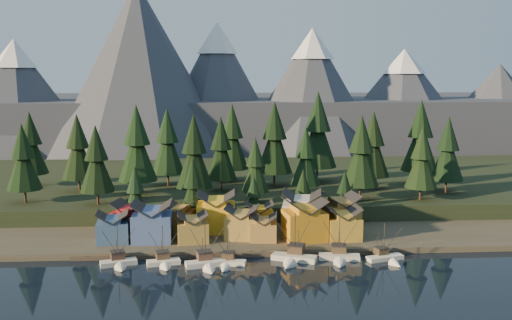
{
  "coord_description": "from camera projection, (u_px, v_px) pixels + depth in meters",
  "views": [
    {
      "loc": [
        -4.69,
        -117.17,
        43.39
      ],
      "look_at": [
        5.0,
        30.0,
        21.36
      ],
      "focal_mm": 40.0,
      "sensor_mm": 36.0,
      "label": 1
    }
  ],
  "objects": [
    {
      "name": "tree_hill_0",
      "position": [
        23.0,
        159.0,
        166.84
      ],
      "size": [
        10.14,
        10.14,
        23.63
      ],
      "color": "#332319",
      "rests_on": "hillside"
    },
    {
      "name": "ground",
      "position": [
        242.0,
        279.0,
        122.35
      ],
      "size": [
        500.0,
        500.0,
        0.0
      ],
      "primitive_type": "plane",
      "color": "black",
      "rests_on": "ground"
    },
    {
      "name": "tree_shore_4",
      "position": [
        345.0,
        194.0,
        162.39
      ],
      "size": [
        6.51,
        6.51,
        15.15
      ],
      "color": "#332319",
      "rests_on": "shore_strip"
    },
    {
      "name": "tree_hill_10",
      "position": [
        318.0,
        132.0,
        199.78
      ],
      "size": [
        13.71,
        13.71,
        31.94
      ],
      "color": "#332319",
      "rests_on": "hillside"
    },
    {
      "name": "tree_hill_3",
      "position": [
        137.0,
        146.0,
        176.41
      ],
      "size": [
        12.29,
        12.29,
        28.62
      ],
      "color": "#332319",
      "rests_on": "hillside"
    },
    {
      "name": "tree_shore_0",
      "position": [
        135.0,
        193.0,
        158.4
      ],
      "size": [
        7.33,
        7.33,
        17.09
      ],
      "color": "#332319",
      "rests_on": "shore_strip"
    },
    {
      "name": "house_front_0",
      "position": [
        113.0,
        226.0,
        143.62
      ],
      "size": [
        8.53,
        8.14,
        7.83
      ],
      "rotation": [
        0.0,
        0.0,
        0.1
      ],
      "color": "#33507A",
      "rests_on": "shore_strip"
    },
    {
      "name": "house_front_2",
      "position": [
        192.0,
        226.0,
        144.41
      ],
      "size": [
        8.68,
        8.73,
        7.48
      ],
      "rotation": [
        0.0,
        0.0,
        0.15
      ],
      "color": "#A6843B",
      "rests_on": "shore_strip"
    },
    {
      "name": "tree_hill_2",
      "position": [
        96.0,
        161.0,
        164.34
      ],
      "size": [
        10.05,
        10.05,
        23.4
      ],
      "color": "#332319",
      "rests_on": "hillside"
    },
    {
      "name": "tree_hill_1",
      "position": [
        78.0,
        149.0,
        183.29
      ],
      "size": [
        10.81,
        10.81,
        25.19
      ],
      "color": "#332319",
      "rests_on": "hillside"
    },
    {
      "name": "house_front_6",
      "position": [
        343.0,
        222.0,
        146.44
      ],
      "size": [
        8.7,
        8.26,
        8.4
      ],
      "rotation": [
        0.0,
        0.0,
        0.04
      ],
      "color": "#B48C2E",
      "rests_on": "shore_strip"
    },
    {
      "name": "boat_2",
      "position": [
        207.0,
        258.0,
        129.44
      ],
      "size": [
        9.99,
        10.5,
        11.43
      ],
      "rotation": [
        0.0,
        0.0,
        0.22
      ],
      "color": "silver",
      "rests_on": "ground"
    },
    {
      "name": "boat_0",
      "position": [
        119.0,
        257.0,
        130.29
      ],
      "size": [
        8.93,
        9.47,
        10.72
      ],
      "rotation": [
        0.0,
        0.0,
        0.3
      ],
      "color": "beige",
      "rests_on": "ground"
    },
    {
      "name": "tree_hill_7",
      "position": [
        255.0,
        167.0,
        167.65
      ],
      "size": [
        8.37,
        8.37,
        19.51
      ],
      "color": "#332319",
      "rests_on": "hillside"
    },
    {
      "name": "tree_hill_8",
      "position": [
        275.0,
        140.0,
        191.1
      ],
      "size": [
        12.39,
        12.39,
        28.86
      ],
      "color": "#332319",
      "rests_on": "hillside"
    },
    {
      "name": "house_front_1",
      "position": [
        152.0,
        220.0,
        144.56
      ],
      "size": [
        9.86,
        9.46,
        10.18
      ],
      "rotation": [
        0.0,
        0.0,
        0.0
      ],
      "color": "#3A548A",
      "rests_on": "shore_strip"
    },
    {
      "name": "tree_shore_3",
      "position": [
        303.0,
        194.0,
        161.57
      ],
      "size": [
        6.74,
        6.74,
        15.7
      ],
      "color": "#332319",
      "rests_on": "shore_strip"
    },
    {
      "name": "boat_1",
      "position": [
        164.0,
        257.0,
        130.72
      ],
      "size": [
        8.24,
        8.77,
        10.18
      ],
      "rotation": [
        0.0,
        0.0,
        0.23
      ],
      "color": "white",
      "rests_on": "ground"
    },
    {
      "name": "boat_6",
      "position": [
        388.0,
        254.0,
        133.84
      ],
      "size": [
        9.57,
        9.98,
        9.79
      ],
      "rotation": [
        0.0,
        0.0,
        0.28
      ],
      "color": "silver",
      "rests_on": "ground"
    },
    {
      "name": "house_back_1",
      "position": [
        180.0,
        216.0,
        152.78
      ],
      "size": [
        8.98,
        9.05,
        8.29
      ],
      "rotation": [
        0.0,
        0.0,
        -0.25
      ],
      "color": "#B87B2F",
      "rests_on": "shore_strip"
    },
    {
      "name": "house_front_5",
      "position": [
        304.0,
        218.0,
        145.59
      ],
      "size": [
        11.51,
        10.76,
        10.62
      ],
      "rotation": [
        0.0,
        0.0,
        0.17
      ],
      "color": "#C5851B",
      "rests_on": "shore_strip"
    },
    {
      "name": "boat_3",
      "position": [
        227.0,
        258.0,
        130.49
      ],
      "size": [
        9.0,
        9.53,
        9.81
      ],
      "rotation": [
        0.0,
        0.0,
        -0.18
      ],
      "color": "silver",
      "rests_on": "ground"
    },
    {
      "name": "house_back_5",
      "position": [
        341.0,
        211.0,
        154.44
      ],
      "size": [
        10.03,
        10.13,
        10.05
      ],
      "rotation": [
        0.0,
        0.0,
        0.13
      ],
      "color": "olive",
      "rests_on": "shore_strip"
    },
    {
      "name": "tree_shore_2",
      "position": [
        254.0,
        197.0,
        160.78
      ],
      "size": [
        6.11,
        6.11,
        14.24
      ],
      "color": "#332319",
      "rests_on": "shore_strip"
    },
    {
      "name": "mountain_ridge",
      "position": [
        219.0,
        105.0,
        329.02
      ],
      "size": [
        560.0,
        190.0,
        90.0
      ],
      "color": "#434756",
      "rests_on": "ground"
    },
    {
      "name": "tree_hill_12",
      "position": [
        373.0,
        146.0,
        187.5
      ],
      "size": [
        11.08,
        11.08,
        25.81
      ],
      "color": "#332319",
      "rests_on": "hillside"
    },
    {
      "name": "tree_hill_14",
      "position": [
        420.0,
        138.0,
        194.31
      ],
      "size": [
        12.56,
        12.56,
        29.26
      ],
      "color": "#332319",
      "rests_on": "hillside"
    },
    {
      "name": "dock",
      "position": [
        239.0,
        253.0,
        138.56
      ],
      "size": [
        80.0,
        4.0,
        1.0
      ],
      "primitive_type": "cube",
      "color": "#41382E",
      "rests_on": "ground"
    },
    {
      "name": "house_back_0",
      "position": [
        130.0,
        217.0,
        150.91
      ],
      "size": [
        9.78,
        9.54,
        8.91
      ],
      "rotation": [
        0.0,
        0.0,
        -0.24
      ],
      "color": "#A51920",
      "rests_on": "shore_strip"
    },
    {
      "name": "tree_hill_15",
      "position": [
        232.0,
        139.0,
        200.15
      ],
      "size": [
        11.89,
        11.89,
        27.69
      ],
      "color": "#332319",
      "rests_on": "hillside"
    },
    {
      "name": "house_front_4",
      "position": [
        264.0,
        227.0,
        145.54
      ],
      "size": [
        7.32,
        7.79,
        6.76
      ],
      "rotation": [
        0.0,
        0.0,
        -0.11
      ],
      "color": "olive",
      "rests_on": "shore_strip"
    },
    {
      "name": "tree_hill_13",
      "position": [
        422.0,
        160.0,
        170.66
      ],
      "size": [
        9.63,
        9.63,
        22.44
      ],
      "color": "#332319",
      "rests_on": "hillside"
    },
    {
      "name": "house_front_3",
      "position": [
        242.0,
        221.0,
        147.2
      ],
      "size": [
        9.55,
        9.23,
        8.45
      ],
      "rotation": [
        0.0,
        0.0,
        -0.18
      ],
      "color": "olive",
      "rests_on": "shore_strip"
    },
    {
      "name": "tree_hill_16",
      "position": [
        31.0,
        145.0,
        191.97
      ],
      "size": [
        10.92,
        10.92,
        25.44
      ],
      "color": "#332319",
      "rests_on": "hillside"
    },
    {
      "name": "tree_hill_17",
      "position": [
        448.0,
        151.0,
        181.14
      ],
      "size": [
        10.53,
        10.53,
        24.54
      ],
      "color": "#332319",
      "rests_on": "hillside"
    },
    {
      "name": "tree_hill_11",
      "position": [
        361.0,
        153.0,
        171.2
      ],
      "size": [
        11.03,
        11.03,
        25.7
      ],
      "color": "#332319",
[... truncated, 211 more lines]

